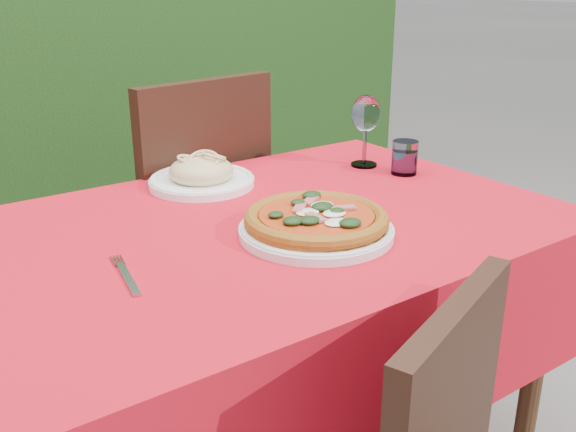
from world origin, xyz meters
TOP-DOWN VIEW (x-y plane):
  - hedge at (0.00, 1.55)m, footprint 3.20×0.55m
  - dining_table at (0.00, 0.00)m, footprint 1.26×0.86m
  - chair_far at (0.10, 0.58)m, footprint 0.50×0.50m
  - pizza_plate at (0.03, -0.13)m, footprint 0.36×0.36m
  - pasta_plate at (0.00, 0.29)m, footprint 0.26×0.26m
  - water_glass at (0.48, 0.08)m, footprint 0.07×0.07m
  - wine_glass at (0.45, 0.19)m, footprint 0.08×0.08m
  - fork at (-0.35, -0.10)m, footprint 0.05×0.19m

SIDE VIEW (x-z plane):
  - chair_far at x=0.10m, z-range 0.07..1.05m
  - dining_table at x=0.00m, z-range 0.22..0.97m
  - fork at x=-0.35m, z-range 0.75..0.75m
  - pasta_plate at x=0.00m, z-range 0.74..0.81m
  - pizza_plate at x=0.03m, z-range 0.75..0.80m
  - water_glass at x=0.48m, z-range 0.74..0.83m
  - wine_glass at x=0.45m, z-range 0.79..0.98m
  - hedge at x=0.00m, z-range 0.03..1.81m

